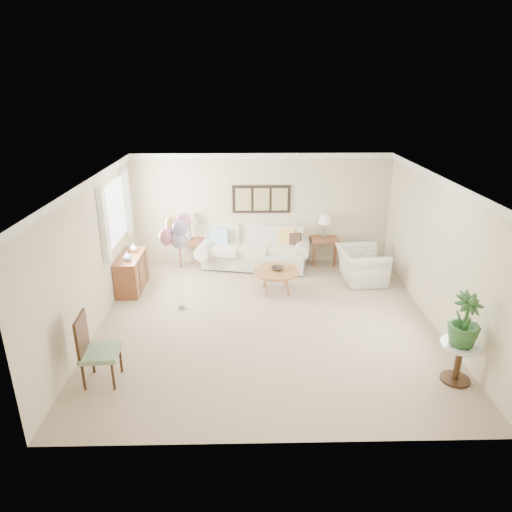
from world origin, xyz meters
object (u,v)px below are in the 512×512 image
Objects in this scene: armchair at (361,265)px; coffee_table at (276,272)px; sofa at (255,251)px; accent_chair at (94,348)px; balloon_cluster at (176,231)px.

coffee_table is at bearing 103.08° from armchair.
sofa is 2.54× the size of armchair.
accent_chair reaches higher than coffee_table.
sofa reaches higher than armchair.
coffee_table is 0.50× the size of balloon_cluster.
accent_chair is at bearing -133.16° from coffee_table.
balloon_cluster reaches higher than accent_chair.
balloon_cluster is (-1.46, -2.18, 1.21)m from sofa.
balloon_cluster reaches higher than sofa.
accent_chair is at bearing -118.23° from sofa.
accent_chair is 0.56× the size of balloon_cluster.
coffee_table is at bearing 21.37° from balloon_cluster.
accent_chair is (-4.68, -3.52, 0.20)m from armchair.
sofa is at bearing 105.73° from coffee_table.
balloon_cluster reaches higher than coffee_table.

